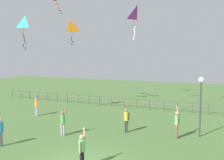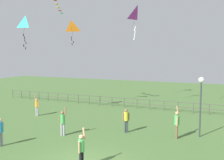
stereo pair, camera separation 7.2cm
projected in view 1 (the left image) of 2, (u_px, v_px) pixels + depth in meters
lamppost at (201, 93)px, 16.65m from camera, size 0.36×0.36×3.91m
person_0 at (177, 122)px, 16.51m from camera, size 0.32×0.55×2.05m
person_1 at (126, 119)px, 17.73m from camera, size 0.39×0.37×1.65m
person_2 at (0, 130)px, 15.06m from camera, size 0.31×0.50×1.66m
person_3 at (82, 149)px, 12.16m from camera, size 0.30×0.49×1.89m
person_4 at (63, 121)px, 17.06m from camera, size 0.52×0.30×1.93m
person_5 at (37, 106)px, 22.61m from camera, size 0.46×0.28×1.78m
kite_3 at (25, 24)px, 21.46m from camera, size 0.88×0.78×2.75m
kite_4 at (137, 14)px, 24.53m from camera, size 1.26×1.22×3.16m
kite_5 at (71, 27)px, 24.95m from camera, size 1.21×0.82×2.35m
waterfront_railing at (151, 103)px, 25.21m from camera, size 36.05×0.06×0.95m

